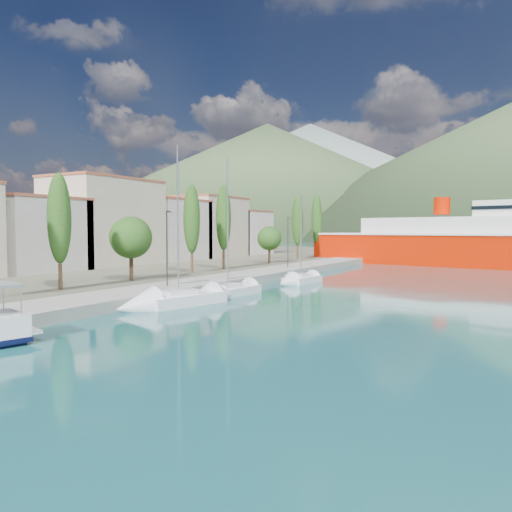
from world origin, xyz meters
The scene contains 10 objects.
ground centered at (0.00, 120.00, 0.00)m, with size 1400.00×1400.00×0.00m, color #1A575B.
quay centered at (-9.00, 26.00, 0.40)m, with size 5.00×88.00×0.80m, color gray.
land_strip centered at (-47.00, 36.00, 0.35)m, with size 70.00×148.00×0.70m, color #565644.
town_buildings centered at (-32.00, 36.91, 5.57)m, with size 9.20×69.20×11.30m.
tree_row centered at (-15.12, 31.29, 5.76)m, with size 3.84×61.08×10.68m.
lamp_posts centered at (-9.00, 15.23, 4.08)m, with size 0.15×46.92×6.06m.
sailboat_near centered at (-5.28, 9.90, 0.33)m, with size 4.51×8.86×12.21m.
sailboat_mid centered at (-4.64, 15.89, 0.29)m, with size 2.66×8.45×12.01m.
sailboat_far centered at (-3.44, 27.99, 0.28)m, with size 2.75×6.74×9.65m.
ferry centered at (12.35, 62.80, 3.30)m, with size 55.77×21.87×10.84m.
Camera 1 is at (16.81, -16.45, 5.32)m, focal length 35.00 mm.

